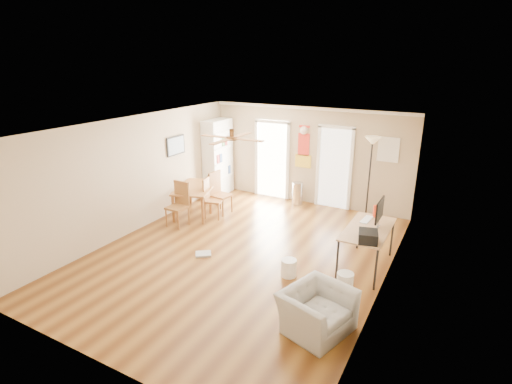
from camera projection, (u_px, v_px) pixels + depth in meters
The scene contains 29 objects.
floor at pixel (242, 254), 8.05m from camera, with size 7.00×7.00×0.00m, color brown.
ceiling at pixel (240, 126), 7.21m from camera, with size 5.50×7.00×0.00m, color silver, non-canonical shape.
wall_back at pixel (308, 156), 10.54m from camera, with size 5.50×0.04×2.60m, color beige, non-canonical shape.
wall_front at pixel (92, 277), 4.72m from camera, with size 5.50×0.04×2.60m, color beige, non-canonical shape.
wall_left at pixel (136, 174), 8.88m from camera, with size 0.04×7.00×2.60m, color beige, non-canonical shape.
wall_right at pixel (388, 220), 6.39m from camera, with size 0.04×7.00×2.60m, color beige, non-canonical shape.
crown_molding at pixel (240, 128), 7.23m from camera, with size 5.50×7.00×0.08m, color white, non-canonical shape.
kitchen_doorway at pixel (272, 161), 11.09m from camera, with size 0.90×0.10×2.10m, color white, non-canonical shape.
bathroom_doorway at pixel (334, 169), 10.27m from camera, with size 0.80×0.10×2.10m, color white, non-canonical shape.
wall_decal at pixel (304, 146), 10.50m from camera, with size 0.46×0.03×1.10m, color red.
ac_grille at pixel (388, 150), 9.46m from camera, with size 0.50×0.04×0.60m, color white.
framed_poster at pixel (176, 146), 9.90m from camera, with size 0.04×0.66×0.48m, color black.
ceiling_fan at pixel (232, 138), 7.02m from camera, with size 1.24×1.24×0.20m, color #593819, non-canonical shape.
bookshelf at pixel (218, 158), 11.29m from camera, with size 0.43×0.97×2.16m, color silver, non-canonical shape.
dining_table at pixel (196, 200), 10.05m from camera, with size 0.85×1.42×0.71m, color #9E6033, non-canonical shape.
dining_chair_right_a at pixel (221, 193), 10.01m from camera, with size 0.44×0.44×1.06m, color #9A6231, non-canonical shape.
dining_chair_right_b at pixel (214, 198), 9.75m from camera, with size 0.41×0.41×0.99m, color #A56F35, non-canonical shape.
dining_chair_near at pixel (177, 205), 9.23m from camera, with size 0.43×0.43×1.04m, color olive, non-canonical shape.
trash_can at pixel (297, 193), 10.67m from camera, with size 0.29×0.29×0.62m, color #B0B1B3.
torchiere_lamp at pixel (369, 178), 9.63m from camera, with size 0.38×0.38×2.02m, color black, non-canonical shape.
computer_desk at pixel (366, 248), 7.42m from camera, with size 0.75×1.50×0.80m, color tan, non-canonical shape.
imac at pixel (379, 214), 7.25m from camera, with size 0.08×0.58×0.54m, color black, non-canonical shape.
keyboard at pixel (366, 220), 7.66m from camera, with size 0.14×0.44×0.02m, color white.
printer at pixel (368, 236), 6.73m from camera, with size 0.31×0.37×0.19m, color black.
orange_bottle at pixel (375, 211), 7.77m from camera, with size 0.08×0.08×0.24m, color red.
wastebasket_a at pixel (289, 268), 7.18m from camera, with size 0.28×0.28×0.33m, color white.
wastebasket_b at pixel (345, 282), 6.73m from camera, with size 0.29×0.29×0.33m, color silver.
floor_cloth at pixel (203, 254), 7.99m from camera, with size 0.31×0.24×0.04m, color #9E9D99.
armchair at pixel (317, 311), 5.72m from camera, with size 0.97×0.85×0.63m, color #A5A4A0.
Camera 1 is at (3.70, -6.20, 3.78)m, focal length 27.76 mm.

